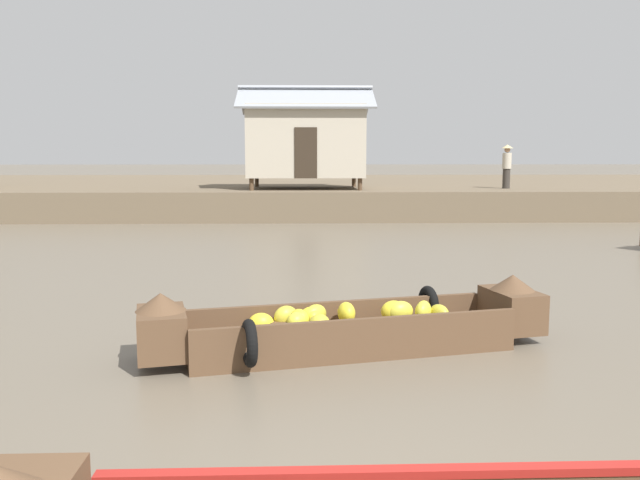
# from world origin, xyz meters

# --- Properties ---
(ground_plane) EXTENTS (300.00, 300.00, 0.00)m
(ground_plane) POSITION_xyz_m (0.00, 10.00, 0.00)
(ground_plane) COLOR #665B4C
(riverbank_strip) EXTENTS (160.00, 20.00, 1.07)m
(riverbank_strip) POSITION_xyz_m (0.00, 29.86, 0.53)
(riverbank_strip) COLOR brown
(riverbank_strip) RESTS_ON ground
(banana_boat) EXTENTS (4.97, 2.27, 0.83)m
(banana_boat) POSITION_xyz_m (-0.11, 4.99, 0.30)
(banana_boat) COLOR brown
(banana_boat) RESTS_ON ground
(stilt_house_mid_left) EXTENTS (5.01, 3.71, 3.84)m
(stilt_house_mid_left) POSITION_xyz_m (-0.50, 22.53, 2.90)
(stilt_house_mid_left) COLOR #4C3826
(stilt_house_mid_left) RESTS_ON riverbank_strip
(vendor_person) EXTENTS (0.44, 0.44, 1.66)m
(vendor_person) POSITION_xyz_m (7.16, 22.33, 1.99)
(vendor_person) COLOR #332D28
(vendor_person) RESTS_ON riverbank_strip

